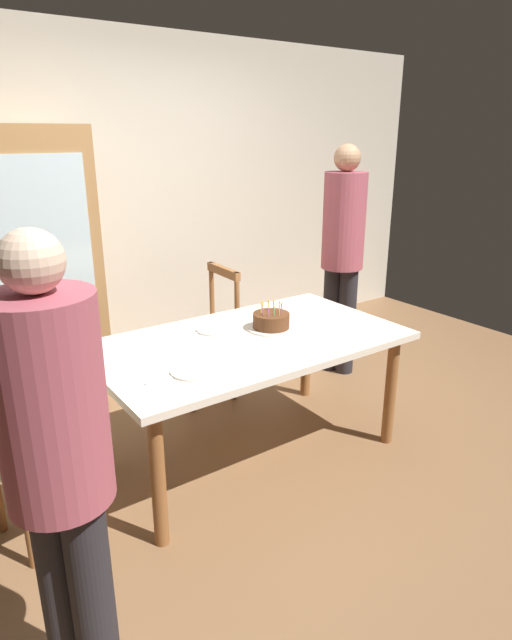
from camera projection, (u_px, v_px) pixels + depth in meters
The scene contains 13 objects.
ground at pixel (249, 452), 3.31m from camera, with size 6.40×6.40×0.00m, color brown.
back_wall at pixel (117, 205), 4.31m from camera, with size 6.40×0.10×2.60m, color beige.
dining_table at pixel (249, 352), 3.09m from camera, with size 1.76×1.00×0.74m.
birthday_cake at pixel (271, 322), 3.19m from camera, with size 0.28×0.28×0.17m.
plate_near_celebrant at pixel (193, 371), 2.63m from camera, with size 0.22×0.22×0.01m, color silver.
plate_far_side at pixel (215, 329), 3.19m from camera, with size 0.22×0.22×0.01m, color silver.
fork_near_celebrant at pixel (163, 380), 2.55m from camera, with size 0.18×0.02×0.01m, color silver.
fork_far_side at pixel (190, 335), 3.12m from camera, with size 0.18×0.02×0.01m, color silver.
chair_spindle_back at pixel (204, 337), 3.88m from camera, with size 0.45×0.45×0.95m.
chair_upholstered at pixel (20, 442), 2.43m from camera, with size 0.51×0.51×0.95m.
person_celebrant at pixel (58, 459), 1.63m from camera, with size 0.32×0.32×1.61m.
person_guest at pixel (343, 248), 4.13m from camera, with size 0.32×0.32×1.77m.
china_cabinet at pixel (16, 270), 3.72m from camera, with size 1.10×0.45×1.90m.
Camera 1 is at (-1.62, -2.36, 1.85)m, focal length 30.42 mm.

